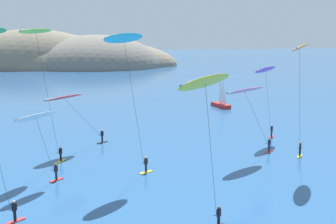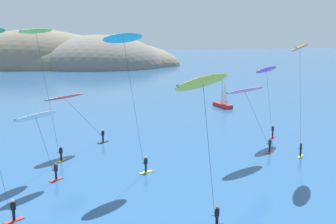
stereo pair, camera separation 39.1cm
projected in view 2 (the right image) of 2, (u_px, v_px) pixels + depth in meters
headland_island at (58, 67)px, 163.22m from camera, size 101.82×41.09×29.06m
sailboat_near at (222, 104)px, 78.13m from camera, size 2.64×5.94×5.70m
kitesurfer_cyan at (125, 49)px, 37.69m from camera, size 5.14×4.77×13.86m
kitesurfer_white at (38, 122)px, 37.36m from camera, size 4.00×4.42×6.99m
kitesurfer_lime at (38, 44)px, 40.98m from camera, size 3.89×5.53×14.25m
kitesurfer_purple at (267, 75)px, 52.41m from camera, size 5.06×4.94×9.69m
kitesurfer_orange at (300, 57)px, 40.45m from camera, size 5.87×8.09×12.86m
kitesurfer_pink at (247, 94)px, 44.56m from camera, size 8.03×5.78×8.19m
kitesurfer_yellow at (204, 91)px, 26.63m from camera, size 5.30×5.38×11.40m
kitesurfer_red at (67, 100)px, 47.89m from camera, size 7.46×7.37×6.94m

